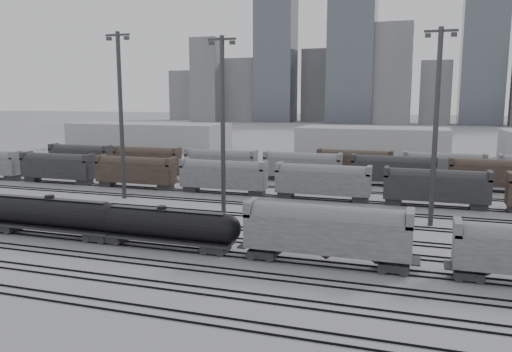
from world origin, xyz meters
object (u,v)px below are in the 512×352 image
(tank_car_a, at_px, (51,214))
(hopper_car_a, at_px, (327,229))
(tank_car_b, at_px, (162,225))
(light_mast_c, at_px, (223,123))

(tank_car_a, distance_m, hopper_car_a, 32.51)
(tank_car_a, relative_size, hopper_car_a, 1.18)
(hopper_car_a, bearing_deg, tank_car_a, -180.00)
(tank_car_a, xyz_separation_m, tank_car_b, (14.66, 0.00, -0.15))
(hopper_car_a, bearing_deg, light_mast_c, 137.63)
(tank_car_b, bearing_deg, tank_car_a, -180.00)
(tank_car_a, bearing_deg, tank_car_b, 0.00)
(hopper_car_a, relative_size, light_mast_c, 0.67)
(tank_car_a, distance_m, light_mast_c, 24.14)
(tank_car_a, relative_size, tank_car_b, 1.06)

